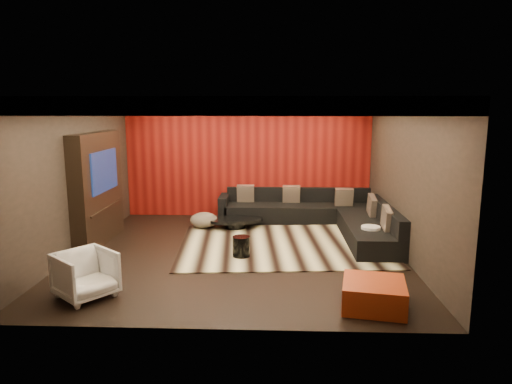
{
  "coord_description": "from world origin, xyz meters",
  "views": [
    {
      "loc": [
        0.65,
        -8.16,
        2.67
      ],
      "look_at": [
        0.3,
        0.6,
        1.05
      ],
      "focal_mm": 32.0,
      "sensor_mm": 36.0,
      "label": 1
    }
  ],
  "objects_px": {
    "sectional_sofa": "(322,217)",
    "coffee_table": "(235,223)",
    "armchair": "(86,275)",
    "drum_stool": "(241,246)",
    "white_side_table": "(370,238)",
    "orange_ottoman": "(374,294)"
  },
  "relations": [
    {
      "from": "sectional_sofa",
      "to": "coffee_table",
      "type": "bearing_deg",
      "value": -176.57
    },
    {
      "from": "armchair",
      "to": "coffee_table",
      "type": "bearing_deg",
      "value": 14.82
    },
    {
      "from": "coffee_table",
      "to": "orange_ottoman",
      "type": "relative_size",
      "value": 1.49
    },
    {
      "from": "drum_stool",
      "to": "coffee_table",
      "type": "bearing_deg",
      "value": 97.82
    },
    {
      "from": "drum_stool",
      "to": "orange_ottoman",
      "type": "height_order",
      "value": "drum_stool"
    },
    {
      "from": "drum_stool",
      "to": "white_side_table",
      "type": "bearing_deg",
      "value": 13.6
    },
    {
      "from": "armchair",
      "to": "sectional_sofa",
      "type": "relative_size",
      "value": 0.2
    },
    {
      "from": "coffee_table",
      "to": "armchair",
      "type": "relative_size",
      "value": 1.65
    },
    {
      "from": "white_side_table",
      "to": "armchair",
      "type": "bearing_deg",
      "value": -151.58
    },
    {
      "from": "orange_ottoman",
      "to": "drum_stool",
      "type": "bearing_deg",
      "value": 133.88
    },
    {
      "from": "drum_stool",
      "to": "armchair",
      "type": "bearing_deg",
      "value": -138.32
    },
    {
      "from": "armchair",
      "to": "orange_ottoman",
      "type": "bearing_deg",
      "value": -52.49
    },
    {
      "from": "armchair",
      "to": "sectional_sofa",
      "type": "xyz_separation_m",
      "value": [
        3.75,
        3.98,
        -0.08
      ]
    },
    {
      "from": "coffee_table",
      "to": "orange_ottoman",
      "type": "height_order",
      "value": "orange_ottoman"
    },
    {
      "from": "orange_ottoman",
      "to": "armchair",
      "type": "distance_m",
      "value": 4.04
    },
    {
      "from": "coffee_table",
      "to": "white_side_table",
      "type": "relative_size",
      "value": 2.72
    },
    {
      "from": "coffee_table",
      "to": "armchair",
      "type": "xyz_separation_m",
      "value": [
        -1.81,
        -3.86,
        0.22
      ]
    },
    {
      "from": "white_side_table",
      "to": "armchair",
      "type": "height_order",
      "value": "armchair"
    },
    {
      "from": "white_side_table",
      "to": "orange_ottoman",
      "type": "distance_m",
      "value": 2.66
    },
    {
      "from": "orange_ottoman",
      "to": "armchair",
      "type": "height_order",
      "value": "armchair"
    },
    {
      "from": "armchair",
      "to": "sectional_sofa",
      "type": "height_order",
      "value": "sectional_sofa"
    },
    {
      "from": "white_side_table",
      "to": "orange_ottoman",
      "type": "relative_size",
      "value": 0.55
    }
  ]
}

